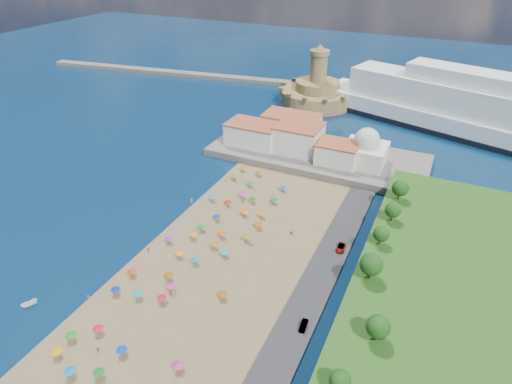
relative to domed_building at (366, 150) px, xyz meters
The scene contains 12 objects.
ground 77.60m from the domed_building, 112.91° to the right, with size 700.00×700.00×0.00m, color #071938.
terrace 21.44m from the domed_building, behind, with size 90.00×36.00×3.00m, color #59544C.
jetty 56.51m from the domed_building, 138.62° to the left, with size 18.00×70.00×2.40m, color #59544C.
breakwater 162.43m from the domed_building, 149.64° to the left, with size 200.00×7.00×2.60m, color #59544C.
waterfront_buildings 33.17m from the domed_building, behind, with size 57.00×29.00×11.00m.
domed_building is the anchor object (origin of this frame).
fortress 79.11m from the domed_building, 122.08° to the left, with size 40.00×40.00×32.40m.
cruise_ship 69.30m from the domed_building, 52.30° to the left, with size 166.39×70.42×36.34m.
beach_parasols 84.55m from the domed_building, 112.41° to the right, with size 31.25×114.94×2.20m.
beachgoers 80.53m from the domed_building, 114.92° to the right, with size 39.87×96.01×1.86m.
parked_cars 75.85m from the domed_building, 85.44° to the right, with size 2.56×63.19×1.40m.
hillside_trees 78.29m from the domed_building, 76.77° to the right, with size 11.32×107.66×7.48m.
Camera 1 is at (55.97, -85.21, 81.61)m, focal length 30.00 mm.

